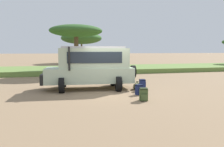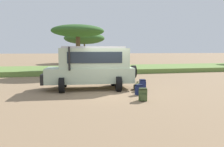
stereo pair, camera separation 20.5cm
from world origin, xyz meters
name	(u,v)px [view 2 (the right image)]	position (x,y,z in m)	size (l,w,h in m)	color
ground_plane	(109,92)	(0.00, 0.00, 0.00)	(320.00, 320.00, 0.00)	#8C7051
grass_bank	(85,70)	(0.00, 11.71, 0.22)	(120.00, 7.00, 0.44)	olive
safari_vehicle	(92,67)	(-0.78, 1.22, 1.29)	(5.43, 3.02, 2.44)	#B2C6A8
backpack_beside_front_wheel	(139,90)	(1.28, -1.07, 0.25)	(0.39, 0.42, 0.52)	navy
backpack_cluster_center	(143,95)	(0.99, -2.34, 0.27)	(0.42, 0.44, 0.56)	#42562D
backpack_near_rear_wheel	(142,85)	(1.84, -0.06, 0.31)	(0.43, 0.40, 0.63)	navy
duffel_bag_low_black_case	(138,86)	(1.77, 0.49, 0.19)	(0.68, 0.87, 0.47)	#4C5133
acacia_tree_far_left	(78,31)	(-0.91, 9.15, 3.94)	(4.82, 4.38, 4.55)	brown
acacia_tree_left_mid	(84,38)	(1.70, 28.05, 4.38)	(7.18, 7.69, 5.41)	brown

